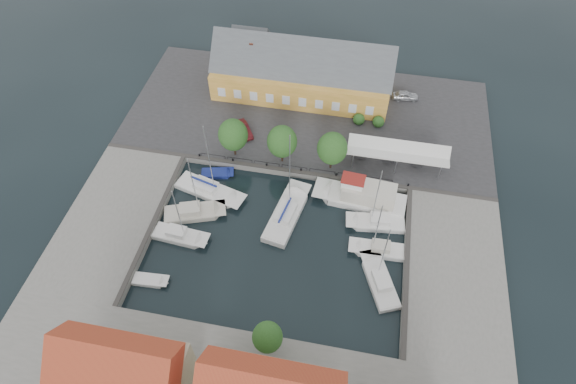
% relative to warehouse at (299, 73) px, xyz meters
% --- Properties ---
extents(ground, '(140.00, 140.00, 0.00)m').
position_rel_warehouse_xyz_m(ground, '(2.60, -28.36, -4.43)').
color(ground, black).
rests_on(ground, ground).
extents(north_quay, '(56.00, 26.00, 1.00)m').
position_rel_warehouse_xyz_m(north_quay, '(2.60, -5.36, -3.93)').
color(north_quay, '#2D2D30').
rests_on(north_quay, ground).
extents(west_quay, '(12.00, 24.00, 1.00)m').
position_rel_warehouse_xyz_m(west_quay, '(-19.40, -30.36, -3.93)').
color(west_quay, slate).
rests_on(west_quay, ground).
extents(east_quay, '(12.00, 24.00, 1.00)m').
position_rel_warehouse_xyz_m(east_quay, '(24.60, -30.36, -3.93)').
color(east_quay, slate).
rests_on(east_quay, ground).
extents(quay_edge_fittings, '(56.00, 24.72, 0.40)m').
position_rel_warehouse_xyz_m(quay_edge_fittings, '(2.62, -23.61, -3.37)').
color(quay_edge_fittings, '#383533').
rests_on(quay_edge_fittings, north_quay).
extents(warehouse, '(28.56, 14.00, 9.55)m').
position_rel_warehouse_xyz_m(warehouse, '(0.00, 0.00, 0.00)').
color(warehouse, gold).
rests_on(warehouse, north_quay).
extents(tent_canopy, '(14.00, 4.00, 2.83)m').
position_rel_warehouse_xyz_m(tent_canopy, '(16.60, -13.86, -0.74)').
color(tent_canopy, silver).
rests_on(tent_canopy, north_quay).
extents(quay_trees, '(18.20, 4.20, 6.30)m').
position_rel_warehouse_xyz_m(quay_trees, '(0.60, -16.36, 0.45)').
color(quay_trees, black).
rests_on(quay_trees, north_quay).
extents(car_silver, '(4.34, 2.16, 1.42)m').
position_rel_warehouse_xyz_m(car_silver, '(17.43, 0.96, -2.72)').
color(car_silver, '#B7BBC0').
rests_on(car_silver, north_quay).
extents(car_red, '(3.72, 4.43, 1.43)m').
position_rel_warehouse_xyz_m(car_red, '(-6.23, -11.75, -2.71)').
color(car_red, '#511217').
rests_on(car_red, north_quay).
extents(center_sailboat, '(5.04, 11.13, 14.55)m').
position_rel_warehouse_xyz_m(center_sailboat, '(2.97, -25.32, -4.07)').
color(center_sailboat, white).
rests_on(center_sailboat, ground).
extents(trawler, '(13.02, 4.78, 5.00)m').
position_rel_warehouse_xyz_m(trawler, '(12.72, -20.85, -3.41)').
color(trawler, white).
rests_on(trawler, ground).
extents(east_boat_a, '(8.00, 3.44, 11.08)m').
position_rel_warehouse_xyz_m(east_boat_a, '(14.88, -24.38, -4.17)').
color(east_boat_a, white).
rests_on(east_boat_a, ground).
extents(east_boat_b, '(7.13, 2.53, 9.80)m').
position_rel_warehouse_xyz_m(east_boat_b, '(15.31, -28.53, -4.17)').
color(east_boat_b, white).
rests_on(east_boat_b, ground).
extents(east_boat_c, '(5.59, 8.54, 10.62)m').
position_rel_warehouse_xyz_m(east_boat_c, '(15.88, -33.02, -4.17)').
color(east_boat_c, white).
rests_on(east_boat_c, ground).
extents(west_boat_a, '(10.57, 5.52, 13.37)m').
position_rel_warehouse_xyz_m(west_boat_a, '(-8.43, -23.24, -4.16)').
color(west_boat_a, white).
rests_on(west_boat_a, ground).
extents(west_boat_b, '(8.61, 5.34, 11.27)m').
position_rel_warehouse_xyz_m(west_boat_b, '(-9.33, -27.34, -4.17)').
color(west_boat_b, beige).
rests_on(west_boat_b, ground).
extents(west_boat_c, '(7.59, 2.93, 10.17)m').
position_rel_warehouse_xyz_m(west_boat_c, '(-9.89, -31.26, -4.17)').
color(west_boat_c, white).
rests_on(west_boat_c, ground).
extents(launch_sw, '(4.48, 1.92, 0.98)m').
position_rel_warehouse_xyz_m(launch_sw, '(-11.30, -38.04, -4.34)').
color(launch_sw, white).
rests_on(launch_sw, ground).
extents(launch_nw, '(4.91, 2.86, 0.88)m').
position_rel_warehouse_xyz_m(launch_nw, '(-8.28, -19.85, -4.34)').
color(launch_nw, navy).
rests_on(launch_nw, ground).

